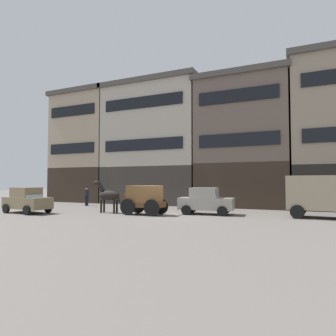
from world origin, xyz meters
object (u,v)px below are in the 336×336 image
draft_horse (108,195)px  sedan_dark (206,201)px  delivery_truck_near (322,195)px  pedestrian_officer (87,195)px  cargo_wagon (144,198)px  sedan_light (27,200)px

draft_horse → sedan_dark: draft_horse is taller
delivery_truck_near → sedan_dark: 7.24m
draft_horse → pedestrian_officer: (-5.46, 4.28, -0.29)m
draft_horse → cargo_wagon: bearing=0.0°
draft_horse → sedan_dark: (6.71, 2.01, -0.36)m
sedan_light → delivery_truck_near: bearing=15.5°
sedan_dark → draft_horse: bearing=-163.4°
cargo_wagon → sedan_dark: cargo_wagon is taller
sedan_dark → cargo_wagon: bearing=-151.9°
delivery_truck_near → sedan_dark: (-7.18, -0.79, -0.51)m
cargo_wagon → sedan_dark: (3.76, 2.01, -0.23)m
delivery_truck_near → pedestrian_officer: delivery_truck_near is taller
sedan_dark → pedestrian_officer: size_ratio=2.15×
sedan_dark → pedestrian_officer: sedan_dark is taller
delivery_truck_near → sedan_light: size_ratio=1.15×
cargo_wagon → draft_horse: (-2.95, -0.00, 0.12)m
draft_horse → pedestrian_officer: 6.94m
draft_horse → pedestrian_officer: size_ratio=1.31×
pedestrian_officer → delivery_truck_near: bearing=-4.4°
pedestrian_officer → sedan_dark: bearing=-10.6°
delivery_truck_near → sedan_light: (-19.09, -5.29, -0.51)m
cargo_wagon → draft_horse: bearing=-180.0°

